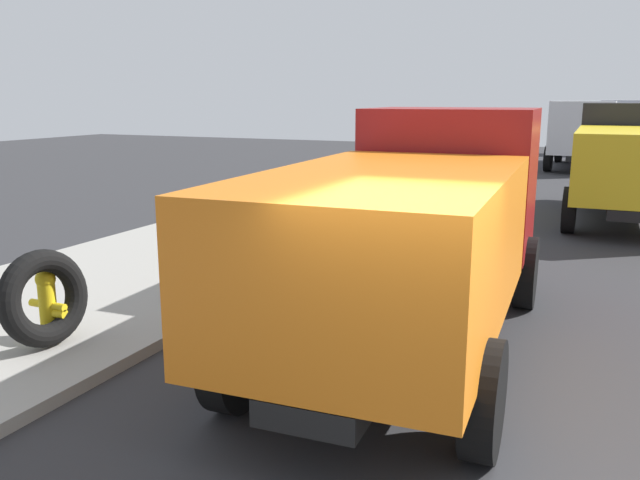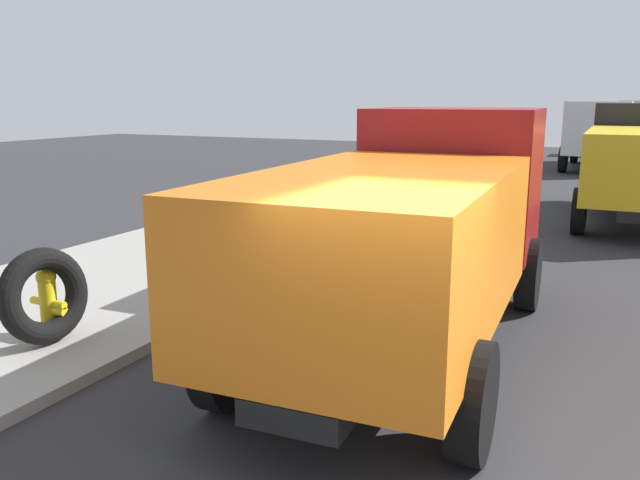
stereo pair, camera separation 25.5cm
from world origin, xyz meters
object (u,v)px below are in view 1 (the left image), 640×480
(fire_hydrant, at_px, (48,302))
(dump_truck_blue, at_px, (584,132))
(dump_truck_red, at_px, (623,124))
(dump_truck_orange, at_px, (415,223))
(loose_tire, at_px, (44,298))
(dump_truck_yellow, at_px, (629,158))

(fire_hydrant, xyz_separation_m, dump_truck_blue, (26.26, -5.09, 0.97))
(fire_hydrant, bearing_deg, dump_truck_red, -10.23)
(fire_hydrant, relative_size, dump_truck_blue, 0.13)
(fire_hydrant, height_order, dump_truck_orange, dump_truck_orange)
(fire_hydrant, relative_size, loose_tire, 0.76)
(fire_hydrant, relative_size, dump_truck_yellow, 0.13)
(dump_truck_yellow, relative_size, dump_truck_blue, 1.00)
(fire_hydrant, distance_m, dump_truck_orange, 4.74)
(loose_tire, xyz_separation_m, dump_truck_blue, (26.44, -4.95, 0.85))
(fire_hydrant, relative_size, dump_truck_orange, 0.13)
(dump_truck_yellow, bearing_deg, dump_truck_red, 0.02)
(loose_tire, bearing_deg, dump_truck_orange, -59.90)
(dump_truck_red, bearing_deg, dump_truck_orange, 175.78)
(dump_truck_orange, height_order, dump_truck_yellow, same)
(loose_tire, relative_size, dump_truck_blue, 0.17)
(dump_truck_red, bearing_deg, dump_truck_blue, 171.55)
(loose_tire, height_order, dump_truck_yellow, dump_truck_yellow)
(loose_tire, xyz_separation_m, dump_truck_yellow, (13.27, -6.58, 0.85))
(loose_tire, height_order, dump_truck_blue, dump_truck_blue)
(dump_truck_yellow, bearing_deg, loose_tire, 153.61)
(fire_hydrant, xyz_separation_m, dump_truck_red, (37.22, -6.71, 0.97))
(dump_truck_blue, bearing_deg, dump_truck_yellow, -172.93)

